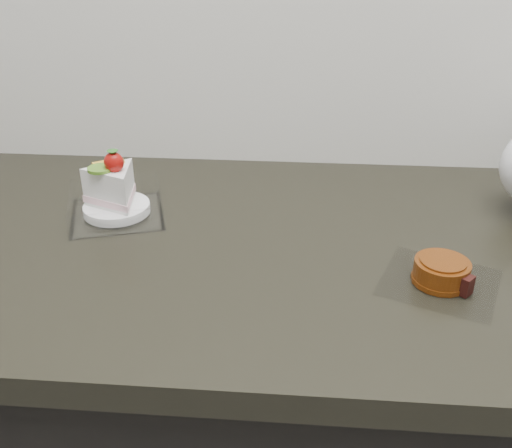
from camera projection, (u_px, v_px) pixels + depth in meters
cake_tray at (115, 198)px, 0.91m from camera, size 0.18×0.18×0.11m
mooncake_wrap at (442, 274)px, 0.75m from camera, size 0.18×0.18×0.03m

